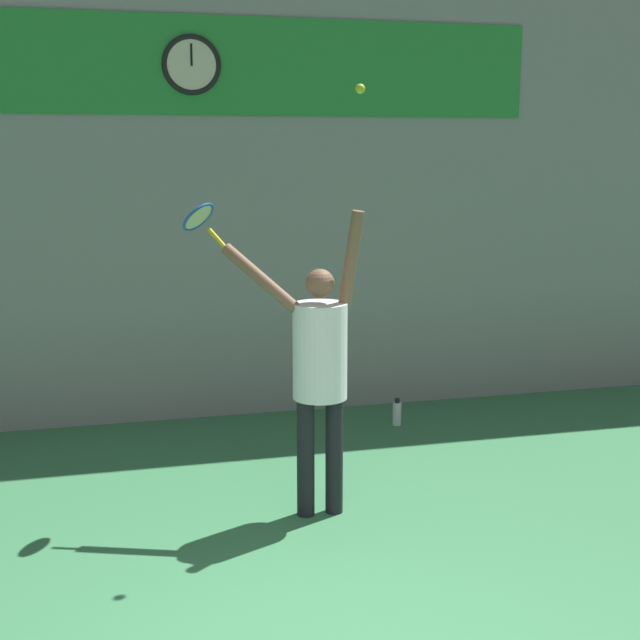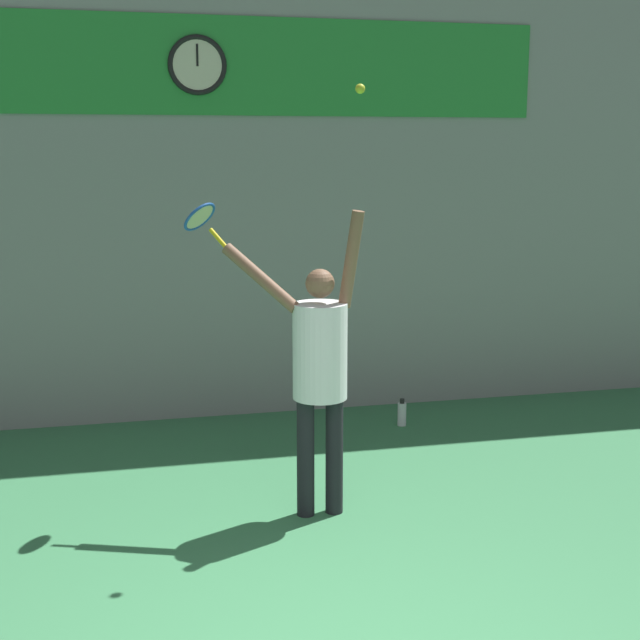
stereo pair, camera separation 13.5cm
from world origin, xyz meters
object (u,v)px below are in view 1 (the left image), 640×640
object	(u,v)px
tennis_ball	(360,89)
scoreboard_clock	(191,65)
tennis_racket	(200,219)
tennis_player	(319,362)
water_bottle	(397,413)

from	to	relation	value
tennis_ball	scoreboard_clock	bearing A→B (deg)	107.28
scoreboard_clock	tennis_racket	xyz separation A→B (m)	(-0.20, -2.09, -1.28)
scoreboard_clock	tennis_racket	world-z (taller)	scoreboard_clock
scoreboard_clock	tennis_player	size ratio (longest dim) A/B	0.25
tennis_player	tennis_racket	bearing A→B (deg)	146.74
scoreboard_clock	tennis_ball	bearing A→B (deg)	-72.72
tennis_racket	tennis_ball	distance (m)	1.50
scoreboard_clock	tennis_racket	distance (m)	2.45
scoreboard_clock	tennis_racket	bearing A→B (deg)	-95.55
tennis_player	tennis_ball	distance (m)	1.93
tennis_racket	scoreboard_clock	bearing A→B (deg)	84.45
tennis_ball	water_bottle	world-z (taller)	tennis_ball
scoreboard_clock	tennis_ball	world-z (taller)	scoreboard_clock
tennis_player	tennis_ball	bearing A→B (deg)	-19.24
tennis_racket	water_bottle	distance (m)	3.21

